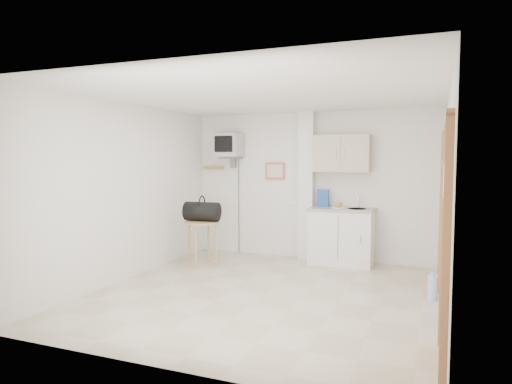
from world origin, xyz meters
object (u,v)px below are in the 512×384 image
at_px(round_table, 202,229).
at_px(water_bottle, 432,287).
at_px(duffel_bag, 202,211).
at_px(crt_television, 229,146).

relative_size(round_table, water_bottle, 2.07).
bearing_deg(water_bottle, duffel_bag, 170.49).
relative_size(crt_television, round_table, 3.00).
height_order(round_table, water_bottle, round_table).
xyz_separation_m(round_table, water_bottle, (3.45, -0.54, -0.45)).
bearing_deg(round_table, crt_television, 88.96).
relative_size(duffel_bag, water_bottle, 1.67).
bearing_deg(crt_television, duffel_bag, -92.88).
bearing_deg(duffel_bag, crt_television, 82.54).
bearing_deg(duffel_bag, round_table, -62.60).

